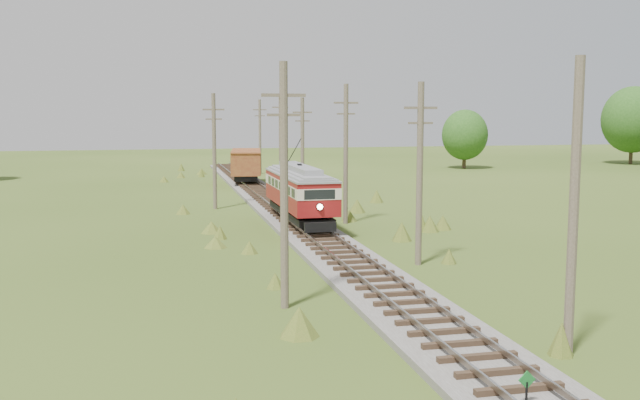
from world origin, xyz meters
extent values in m
cube|color=#605B54|center=(0.00, 34.00, 0.12)|extent=(3.60, 96.00, 0.25)
cube|color=#726659|center=(-0.72, 34.00, 0.48)|extent=(0.08, 96.00, 0.17)
cube|color=#726659|center=(0.72, 34.00, 0.48)|extent=(0.08, 96.00, 0.17)
cube|color=#2D2116|center=(0.00, 34.00, 0.33)|extent=(2.40, 96.00, 0.16)
cylinder|color=black|center=(-0.20, 1.50, 0.40)|extent=(0.06, 0.06, 0.80)
cube|color=#1A772A|center=(-0.20, 1.50, 0.85)|extent=(0.45, 0.03, 0.45)
cube|color=black|center=(0.00, 30.20, 0.97)|extent=(2.23, 9.96, 0.41)
cube|color=maroon|center=(0.00, 30.20, 1.87)|extent=(2.62, 10.83, 0.99)
cube|color=beige|center=(0.00, 30.20, 2.68)|extent=(2.65, 10.88, 0.63)
cube|color=black|center=(0.00, 30.20, 2.68)|extent=(2.67, 10.39, 0.50)
cube|color=maroon|center=(0.00, 30.20, 3.13)|extent=(2.62, 10.83, 0.27)
cube|color=gray|center=(0.00, 30.20, 3.42)|extent=(2.67, 10.94, 0.34)
cube|color=gray|center=(0.00, 30.20, 3.73)|extent=(1.21, 8.11, 0.36)
sphere|color=#FFF2BF|center=(0.05, 24.72, 2.00)|extent=(0.32, 0.32, 0.32)
cylinder|color=black|center=(-0.01, 31.82, 4.75)|extent=(0.09, 4.19, 1.74)
cylinder|color=black|center=(-0.64, 26.11, 0.92)|extent=(0.11, 0.72, 0.72)
cylinder|color=black|center=(0.71, 26.12, 0.92)|extent=(0.11, 0.72, 0.72)
cylinder|color=black|center=(-0.71, 34.28, 0.92)|extent=(0.11, 0.72, 0.72)
cylinder|color=black|center=(0.64, 34.30, 0.92)|extent=(0.11, 0.72, 0.72)
cube|color=black|center=(0.00, 57.52, 0.93)|extent=(3.21, 7.91, 0.53)
cube|color=maroon|center=(0.00, 57.52, 2.27)|extent=(3.87, 8.83, 2.13)
cube|color=maroon|center=(0.00, 57.52, 3.39)|extent=(3.95, 9.00, 0.13)
cylinder|color=black|center=(-1.13, 55.09, 0.99)|extent=(0.24, 0.86, 0.85)
cylinder|color=black|center=(0.46, 54.88, 0.99)|extent=(0.24, 0.86, 0.85)
cylinder|color=black|center=(-0.46, 60.17, 0.99)|extent=(0.24, 0.86, 0.85)
cylinder|color=black|center=(1.13, 59.96, 0.99)|extent=(0.24, 0.86, 0.85)
cone|color=gray|center=(4.18, 50.75, 0.69)|extent=(3.67, 3.67, 1.38)
cone|color=gray|center=(5.10, 49.60, 0.40)|extent=(2.07, 2.07, 0.80)
cylinder|color=brown|center=(3.10, 5.00, 4.40)|extent=(0.30, 0.30, 8.80)
cylinder|color=brown|center=(3.30, 18.00, 4.30)|extent=(0.30, 0.30, 8.60)
cube|color=brown|center=(3.30, 18.00, 7.40)|extent=(1.60, 0.12, 0.12)
cube|color=brown|center=(3.30, 18.00, 6.70)|extent=(1.20, 0.10, 0.10)
cylinder|color=brown|center=(3.20, 31.00, 4.50)|extent=(0.30, 0.30, 9.00)
cube|color=brown|center=(3.20, 31.00, 7.80)|extent=(1.60, 0.12, 0.12)
cube|color=brown|center=(3.20, 31.00, 7.10)|extent=(1.20, 0.10, 0.10)
cylinder|color=brown|center=(3.00, 44.00, 4.20)|extent=(0.30, 0.30, 8.40)
cube|color=brown|center=(3.00, 44.00, 7.20)|extent=(1.60, 0.12, 0.12)
cube|color=brown|center=(3.00, 44.00, 6.50)|extent=(1.20, 0.10, 0.10)
cylinder|color=brown|center=(3.40, 57.00, 4.45)|extent=(0.30, 0.30, 8.90)
cube|color=brown|center=(3.40, 57.00, 7.70)|extent=(1.60, 0.12, 0.12)
cube|color=brown|center=(3.40, 57.00, 7.00)|extent=(1.20, 0.10, 0.10)
cylinder|color=brown|center=(3.20, 70.00, 4.35)|extent=(0.30, 0.30, 8.70)
cube|color=brown|center=(3.20, 70.00, 7.50)|extent=(1.60, 0.12, 0.12)
cube|color=brown|center=(3.20, 70.00, 6.80)|extent=(1.20, 0.10, 0.10)
cylinder|color=brown|center=(-4.20, 12.00, 4.50)|extent=(0.30, 0.30, 9.00)
cube|color=brown|center=(-4.20, 12.00, 7.80)|extent=(1.60, 0.12, 0.12)
cube|color=brown|center=(-4.20, 12.00, 7.10)|extent=(1.20, 0.10, 0.10)
cylinder|color=brown|center=(-4.50, 40.00, 4.30)|extent=(0.30, 0.30, 8.60)
cube|color=brown|center=(-4.50, 40.00, 7.40)|extent=(1.60, 0.12, 0.12)
cube|color=brown|center=(-4.50, 40.00, 6.70)|extent=(1.20, 0.10, 0.10)
cylinder|color=#38281C|center=(56.00, 74.00, 1.80)|extent=(0.50, 0.50, 3.60)
ellipsoid|color=#235018|center=(56.00, 74.00, 6.20)|extent=(8.40, 8.40, 9.24)
cylinder|color=#38281C|center=(30.00, 72.00, 1.26)|extent=(0.50, 0.50, 2.52)
ellipsoid|color=#235018|center=(30.00, 72.00, 4.34)|extent=(5.88, 5.88, 6.47)
camera|label=1|loc=(-8.67, -13.32, 7.19)|focal=40.00mm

